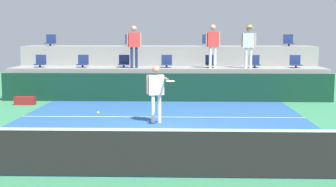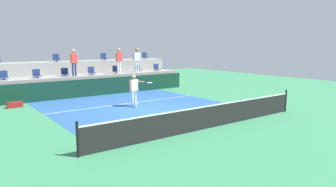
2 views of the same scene
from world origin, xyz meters
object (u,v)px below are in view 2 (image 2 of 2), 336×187
(stadium_chair_lower_mid_left, at_px, (65,73))
(spectator_in_grey, at_px, (119,58))
(stadium_chair_lower_left, at_px, (37,74))
(stadium_chair_upper_right, at_px, (104,57))
(stadium_chair_upper_left, at_px, (56,58))
(equipment_bag, at_px, (15,105))
(stadium_chair_lower_right, at_px, (138,69))
(stadium_chair_lower_center, at_px, (92,71))
(stadium_chair_lower_mid_right, at_px, (116,70))
(tennis_player, at_px, (134,87))
(stadium_chair_lower_far_left, at_px, (4,76))
(stadium_chair_upper_far_right, at_px, (145,56))
(tennis_ball, at_px, (137,103))
(stadium_chair_lower_far_right, at_px, (157,68))
(spectator_with_hat, at_px, (137,57))
(spectator_leaning_on_rail, at_px, (74,60))

(stadium_chair_lower_mid_left, bearing_deg, spectator_in_grey, -5.98)
(stadium_chair_lower_left, height_order, stadium_chair_upper_right, stadium_chair_upper_right)
(stadium_chair_upper_left, relative_size, equipment_bag, 0.68)
(stadium_chair_lower_left, relative_size, equipment_bag, 0.68)
(stadium_chair_lower_mid_left, xyz_separation_m, stadium_chair_upper_right, (3.55, 1.80, 0.85))
(stadium_chair_lower_right, distance_m, spectator_in_grey, 1.98)
(stadium_chair_upper_right, relative_size, equipment_bag, 0.68)
(stadium_chair_lower_center, distance_m, stadium_chair_lower_mid_right, 1.83)
(stadium_chair_lower_left, height_order, stadium_chair_lower_center, same)
(stadium_chair_lower_left, distance_m, tennis_player, 6.76)
(stadium_chair_lower_far_left, height_order, stadium_chair_upper_far_right, stadium_chair_upper_far_right)
(stadium_chair_upper_far_right, distance_m, tennis_ball, 12.26)
(stadium_chair_upper_left, bearing_deg, stadium_chair_lower_right, -18.56)
(stadium_chair_lower_far_right, distance_m, stadium_chair_upper_left, 7.32)
(stadium_chair_lower_far_left, xyz_separation_m, stadium_chair_lower_right, (8.92, 0.00, 0.00))
(stadium_chair_lower_center, xyz_separation_m, stadium_chair_upper_left, (-1.73, 1.80, 0.85))
(stadium_chair_lower_far_left, bearing_deg, tennis_player, -48.20)
(stadium_chair_lower_left, bearing_deg, stadium_chair_lower_far_left, 180.00)
(stadium_chair_lower_mid_left, xyz_separation_m, stadium_chair_lower_right, (5.41, 0.00, 0.00))
(stadium_chair_lower_right, height_order, equipment_bag, stadium_chair_lower_right)
(tennis_ball, bearing_deg, spectator_in_grey, 67.49)
(stadium_chair_lower_mid_left, xyz_separation_m, stadium_chair_lower_center, (1.78, 0.00, 0.00))
(tennis_player, height_order, tennis_ball, tennis_player)
(stadium_chair_lower_left, height_order, equipment_bag, stadium_chair_lower_left)
(stadium_chair_lower_far_right, distance_m, tennis_player, 7.95)
(stadium_chair_lower_left, xyz_separation_m, stadium_chair_lower_far_right, (8.82, 0.00, 0.00))
(spectator_with_hat, bearing_deg, tennis_ball, -120.86)
(stadium_chair_lower_mid_left, xyz_separation_m, stadium_chair_upper_left, (0.05, 1.80, 0.85))
(stadium_chair_lower_left, distance_m, stadium_chair_lower_right, 7.13)
(stadium_chair_lower_mid_left, distance_m, stadium_chair_upper_left, 1.99)
(tennis_ball, bearing_deg, spectator_leaning_on_rail, 89.44)
(stadium_chair_lower_far_left, xyz_separation_m, tennis_ball, (3.90, -8.28, -0.76))
(stadium_chair_lower_left, xyz_separation_m, spectator_with_hat, (6.83, -0.38, 0.86))
(spectator_with_hat, relative_size, equipment_bag, 2.30)
(stadium_chair_lower_mid_left, bearing_deg, stadium_chair_lower_mid_right, 0.00)
(spectator_leaning_on_rail, bearing_deg, stadium_chair_upper_left, 100.78)
(stadium_chair_lower_far_right, bearing_deg, spectator_with_hat, -169.09)
(stadium_chair_lower_center, distance_m, stadium_chair_upper_right, 2.66)
(stadium_chair_lower_center, bearing_deg, stadium_chair_lower_right, 0.00)
(stadium_chair_lower_center, relative_size, spectator_in_grey, 0.30)
(stadium_chair_lower_center, relative_size, equipment_bag, 0.68)
(spectator_in_grey, bearing_deg, stadium_chair_upper_left, 148.83)
(stadium_chair_lower_right, bearing_deg, tennis_player, -122.60)
(equipment_bag, bearing_deg, stadium_chair_lower_right, 14.53)
(stadium_chair_lower_center, height_order, spectator_in_grey, spectator_in_grey)
(spectator_in_grey, xyz_separation_m, equipment_bag, (-7.11, -1.91, -2.17))
(stadium_chair_lower_far_left, bearing_deg, stadium_chair_upper_left, 26.79)
(equipment_bag, bearing_deg, spectator_leaning_on_rail, 26.02)
(stadium_chair_lower_left, relative_size, stadium_chair_upper_far_right, 1.00)
(stadium_chair_lower_far_right, height_order, spectator_leaning_on_rail, spectator_leaning_on_rail)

